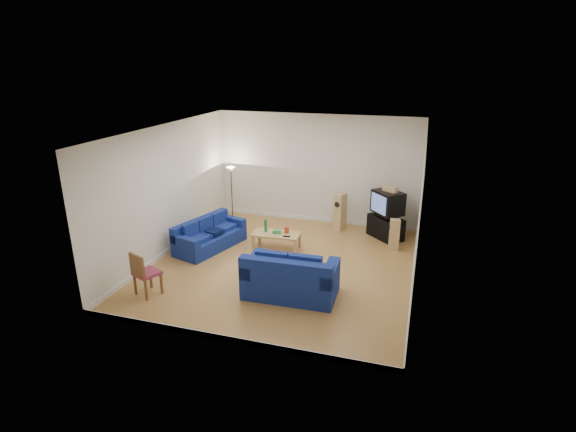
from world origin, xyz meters
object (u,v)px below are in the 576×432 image
(sofa_three_seat, at_px, (209,237))
(sofa_loveseat, at_px, (290,280))
(tv_stand, at_px, (386,227))
(coffee_table, at_px, (276,235))
(television, at_px, (388,202))

(sofa_three_seat, xyz_separation_m, sofa_loveseat, (2.75, -1.82, 0.08))
(sofa_loveseat, distance_m, tv_stand, 4.16)
(sofa_loveseat, xyz_separation_m, tv_stand, (1.58, 3.85, -0.06))
(sofa_three_seat, xyz_separation_m, coffee_table, (1.72, 0.40, 0.10))
(sofa_loveseat, relative_size, tv_stand, 1.95)
(sofa_three_seat, height_order, coffee_table, sofa_three_seat)
(coffee_table, bearing_deg, sofa_loveseat, -65.11)
(coffee_table, xyz_separation_m, tv_stand, (2.61, 1.63, -0.08))
(sofa_three_seat, height_order, sofa_loveseat, sofa_loveseat)
(sofa_three_seat, bearing_deg, sofa_loveseat, 72.85)
(coffee_table, relative_size, television, 1.24)
(sofa_loveseat, relative_size, coffee_table, 1.57)
(tv_stand, distance_m, television, 0.71)
(sofa_three_seat, distance_m, television, 4.85)
(tv_stand, bearing_deg, sofa_loveseat, -67.85)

